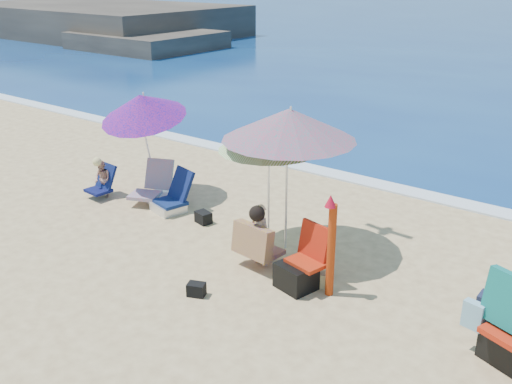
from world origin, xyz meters
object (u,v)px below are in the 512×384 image
Objects in this scene: person_left at (102,179)px; camp_chair_left at (300,270)px; chair_rainbow at (160,191)px; person_center at (258,237)px; umbrella_turquoise at (289,124)px; chair_navy at (172,200)px; umbrella_blue at (142,106)px; furled_umbrella at (331,241)px; umbrella_striped at (269,136)px.

camp_chair_left is at bearing -6.37° from person_left.
person_center is (3.09, -0.96, 0.28)m from chair_rainbow.
umbrella_turquoise is 2.94× the size of chair_navy.
umbrella_turquoise is at bearing 133.30° from camp_chair_left.
camp_chair_left is at bearing -14.17° from umbrella_blue.
person_left is (-1.58, -0.32, 0.17)m from chair_navy.
umbrella_turquoise is 2.56× the size of camp_chair_left.
chair_navy is 0.80× the size of person_center.
furled_umbrella is 5.47m from person_left.
person_left is (-5.00, 0.56, 0.10)m from camp_chair_left.
camp_chair_left is at bearing -9.31° from person_center.
person_left is at bearing -143.12° from umbrella_blue.
furled_umbrella is (1.26, -0.81, -1.24)m from umbrella_turquoise.
umbrella_blue reaches higher than person_center.
chair_rainbow is 3.25m from person_center.
furled_umbrella is at bearing -11.81° from chair_navy.
umbrella_striped is 3.23m from chair_rainbow.
furled_umbrella is at bearing -25.32° from umbrella_striped.
umbrella_striped reaches higher than chair_navy.
umbrella_turquoise is 4.51m from person_left.
furled_umbrella reaches higher than chair_navy.
umbrella_blue is 2.10× the size of chair_rainbow.
umbrella_striped is 2.04m from furled_umbrella.
umbrella_turquoise reaches higher than umbrella_blue.
furled_umbrella reaches higher than person_left.
umbrella_striped is 3.13m from umbrella_blue.
umbrella_blue is 2.22× the size of person_center.
umbrella_turquoise is at bearing -3.33° from umbrella_blue.
person_left is (-4.14, 0.42, -0.11)m from person_center.
chair_navy is at bearing 168.19° from furled_umbrella.
camp_chair_left is at bearing -46.70° from umbrella_turquoise.
person_center is 4.16m from person_left.
furled_umbrella is at bearing -5.09° from person_left.
chair_rainbow is at bearing 164.47° from camp_chair_left.
umbrella_blue is at bearing 166.81° from chair_navy.
umbrella_turquoise reaches higher than chair_navy.
umbrella_blue reaches higher than umbrella_striped.
umbrella_turquoise reaches higher than person_left.
person_left is at bearing -175.90° from umbrella_striped.
person_center is at bearing 170.69° from camp_chair_left.
umbrella_blue is 3.81m from person_center.
umbrella_striped is at bearing -171.45° from umbrella_turquoise.
umbrella_blue is at bearing -177.86° from chair_rainbow.
umbrella_turquoise is at bearing 88.20° from person_center.
camp_chair_left is at bearing -15.53° from chair_rainbow.
chair_rainbow is (-4.38, 1.02, -0.62)m from furled_umbrella.
person_left is at bearing 174.91° from furled_umbrella.
umbrella_striped is at bearing -4.62° from umbrella_blue.
camp_chair_left is 1.11× the size of person_left.
furled_umbrella is 3.98m from chair_navy.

